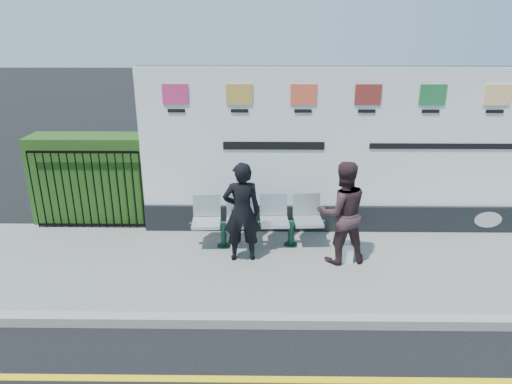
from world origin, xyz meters
TOP-DOWN VIEW (x-y plane):
  - ground at (0.00, 0.00)m, footprint 80.00×80.00m
  - pavement at (0.00, 2.50)m, footprint 14.00×3.00m
  - kerb at (0.00, 1.00)m, footprint 14.00×0.18m
  - yellow_line at (0.00, 0.00)m, footprint 14.00×0.10m
  - billboard at (0.50, 3.85)m, footprint 8.00×0.30m
  - hedge at (-4.58, 4.30)m, footprint 2.35×0.70m
  - railing at (-4.58, 3.85)m, footprint 2.05×0.06m
  - bench at (-1.38, 3.12)m, footprint 2.28×0.70m
  - woman_left at (-1.63, 2.64)m, footprint 0.65×0.47m
  - woman_right at (-0.02, 2.61)m, footprint 0.93×0.78m
  - handbag_brown at (-1.68, 3.10)m, footprint 0.30×0.14m
  - carrier_bag_white at (0.02, 2.58)m, footprint 0.33×0.20m

SIDE VIEW (x-z plane):
  - ground at x=0.00m, z-range 0.00..0.00m
  - yellow_line at x=0.00m, z-range 0.00..0.01m
  - pavement at x=0.00m, z-range 0.00..0.12m
  - kerb at x=0.00m, z-range 0.00..0.14m
  - carrier_bag_white at x=0.02m, z-range 0.12..0.45m
  - bench at x=-1.38m, z-range 0.12..0.60m
  - handbag_brown at x=-1.68m, z-range 0.60..0.83m
  - railing at x=-4.58m, z-range 0.12..1.66m
  - woman_left at x=-1.63m, z-range 0.12..1.79m
  - hedge at x=-4.58m, z-range 0.12..1.82m
  - woman_right at x=-0.02m, z-range 0.12..1.83m
  - billboard at x=0.50m, z-range -0.08..2.92m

